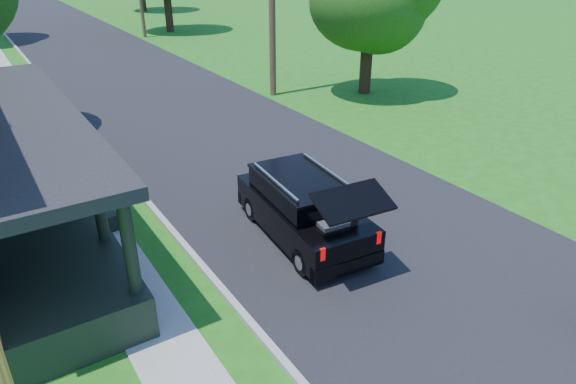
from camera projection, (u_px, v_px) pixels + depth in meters
ground at (419, 269)px, 11.38m from camera, size 140.00×140.00×0.00m
street at (135, 79)px, 26.44m from camera, size 8.00×120.00×0.02m
curb at (52, 91)px, 24.48m from camera, size 0.15×120.00×0.12m
sidewalk at (16, 96)px, 23.74m from camera, size 1.30×120.00×0.03m
black_suv at (304, 208)px, 12.23m from camera, size 2.10×4.61×2.09m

